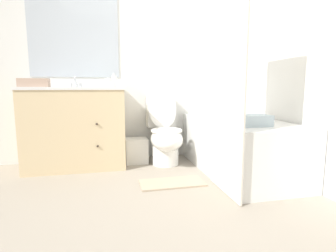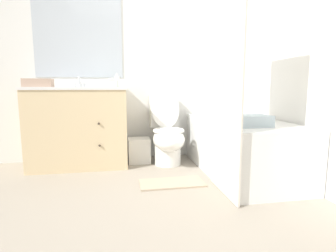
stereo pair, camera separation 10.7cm
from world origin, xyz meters
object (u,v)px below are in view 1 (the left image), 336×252
(toilet, at_px, (165,134))
(bath_mat, at_px, (172,183))
(bathtub, at_px, (237,145))
(tissue_box, at_px, (108,83))
(hand_towel_folded, at_px, (34,83))
(wastebasket, at_px, (137,151))
(vanity_cabinet, at_px, (76,127))
(bath_towel_folded, at_px, (250,120))
(sink_faucet, at_px, (76,84))
(soap_dispenser, at_px, (114,81))

(toilet, distance_m, bath_mat, 0.76)
(bathtub, height_order, tissue_box, tissue_box)
(bathtub, xyz_separation_m, hand_towel_folded, (-2.05, 0.35, 0.66))
(bathtub, height_order, hand_towel_folded, hand_towel_folded)
(wastebasket, bearing_deg, bathtub, -27.82)
(toilet, bearing_deg, vanity_cabinet, 175.02)
(wastebasket, bearing_deg, hand_towel_folded, -169.59)
(bathtub, relative_size, hand_towel_folded, 5.63)
(wastebasket, xyz_separation_m, bath_mat, (0.25, -0.78, -0.14))
(vanity_cabinet, xyz_separation_m, tissue_box, (0.37, 0.04, 0.48))
(hand_towel_folded, relative_size, bath_towel_folded, 0.85)
(bathtub, bearing_deg, sink_faucet, 157.71)
(vanity_cabinet, distance_m, tissue_box, 0.61)
(wastebasket, distance_m, tissue_box, 0.85)
(toilet, relative_size, hand_towel_folded, 3.13)
(sink_faucet, bearing_deg, vanity_cabinet, -90.00)
(bathtub, distance_m, hand_towel_folded, 2.18)
(sink_faucet, distance_m, toilet, 1.18)
(toilet, distance_m, wastebasket, 0.40)
(toilet, relative_size, bath_mat, 1.47)
(sink_faucet, distance_m, hand_towel_folded, 0.49)
(tissue_box, relative_size, soap_dispenser, 0.85)
(vanity_cabinet, height_order, bath_mat, vanity_cabinet)
(toilet, bearing_deg, bath_mat, -96.63)
(vanity_cabinet, bearing_deg, bath_mat, -39.77)
(sink_faucet, distance_m, tissue_box, 0.39)
(wastebasket, relative_size, hand_towel_folded, 1.05)
(sink_faucet, bearing_deg, tissue_box, -20.11)
(toilet, relative_size, bathtub, 0.56)
(sink_faucet, distance_m, bath_mat, 1.60)
(vanity_cabinet, bearing_deg, toilet, -4.98)
(vanity_cabinet, height_order, sink_faucet, sink_faucet)
(tissue_box, bearing_deg, bath_mat, -55.47)
(tissue_box, xyz_separation_m, bath_towel_folded, (1.20, -1.02, -0.33))
(soap_dispenser, height_order, hand_towel_folded, soap_dispenser)
(toilet, xyz_separation_m, soap_dispenser, (-0.56, 0.12, 0.62))
(soap_dispenser, xyz_separation_m, bath_towel_folded, (1.14, -1.01, -0.36))
(vanity_cabinet, relative_size, wastebasket, 3.65)
(wastebasket, bearing_deg, vanity_cabinet, -178.52)
(sink_faucet, height_order, tissue_box, sink_faucet)
(wastebasket, distance_m, bath_mat, 0.83)
(vanity_cabinet, distance_m, soap_dispenser, 0.67)
(vanity_cabinet, xyz_separation_m, soap_dispenser, (0.43, 0.03, 0.51))
(bath_towel_folded, bearing_deg, bathtub, 74.65)
(wastebasket, relative_size, bath_towel_folded, 0.90)
(bath_mat, bearing_deg, hand_towel_folded, 155.07)
(sink_faucet, bearing_deg, soap_dispenser, -17.97)
(vanity_cabinet, relative_size, tissue_box, 7.92)
(bathtub, xyz_separation_m, bath_towel_folded, (-0.12, -0.45, 0.32))
(bath_towel_folded, distance_m, bath_mat, 0.91)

